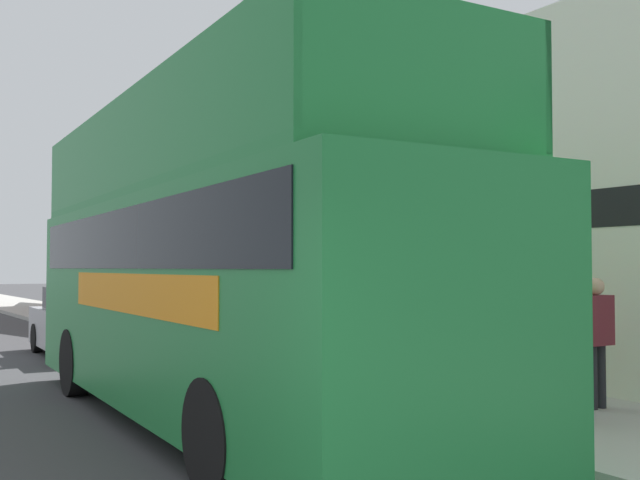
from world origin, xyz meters
name	(u,v)px	position (x,y,z in m)	size (l,w,h in m)	color
sidewalk	(151,334)	(6.81, 18.00, 0.07)	(3.36, 108.00, 0.14)	#ADAAA3
pub_white_frontage	(640,210)	(11.48, 5.64, 2.99)	(6.01, 12.13, 5.99)	silver
brick_terrace_rear	(214,198)	(11.49, 24.06, 4.66)	(6.00, 23.14, 9.33)	#935642
tour_bus	(212,279)	(3.40, 6.22, 1.81)	(2.89, 9.76, 4.02)	#1E7A38
parked_car_ahead_of_bus	(86,323)	(3.98, 14.24, 0.72)	(2.00, 4.18, 1.52)	#9E9EA3
pedestrian_second	(596,330)	(7.65, 3.69, 1.15)	(0.44, 0.24, 1.68)	#232328
lamp_post_nearest	(434,145)	(5.53, 4.40, 3.46)	(0.35, 0.35, 4.84)	black
lamp_post_second	(157,197)	(5.51, 14.04, 3.59)	(0.35, 0.35, 5.04)	black
lamp_post_third	(60,224)	(5.60, 23.68, 3.43)	(0.35, 0.35, 4.78)	black
litter_bin	(561,376)	(6.77, 3.53, 0.65)	(0.48, 0.48, 0.95)	black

